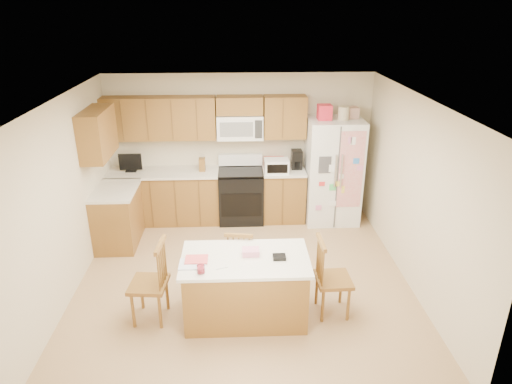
{
  "coord_description": "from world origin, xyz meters",
  "views": [
    {
      "loc": [
        -0.08,
        -5.37,
        3.57
      ],
      "look_at": [
        0.19,
        0.35,
        1.18
      ],
      "focal_mm": 32.0,
      "sensor_mm": 36.0,
      "label": 1
    }
  ],
  "objects_px": {
    "windsor_chair_right": "(331,279)",
    "windsor_chair_back": "(240,261)",
    "refrigerator": "(333,170)",
    "stove": "(241,194)",
    "island": "(245,287)",
    "windsor_chair_left": "(151,284)"
  },
  "relations": [
    {
      "from": "stove",
      "to": "windsor_chair_right",
      "type": "height_order",
      "value": "stove"
    },
    {
      "from": "windsor_chair_back",
      "to": "windsor_chair_right",
      "type": "relative_size",
      "value": 0.88
    },
    {
      "from": "island",
      "to": "refrigerator",
      "type": "bearing_deg",
      "value": 59.4
    },
    {
      "from": "island",
      "to": "windsor_chair_back",
      "type": "relative_size",
      "value": 1.69
    },
    {
      "from": "windsor_chair_left",
      "to": "stove",
      "type": "bearing_deg",
      "value": 67.61
    },
    {
      "from": "windsor_chair_right",
      "to": "refrigerator",
      "type": "bearing_deg",
      "value": 78.69
    },
    {
      "from": "refrigerator",
      "to": "windsor_chair_right",
      "type": "xyz_separation_m",
      "value": [
        -0.52,
        -2.62,
        -0.44
      ]
    },
    {
      "from": "refrigerator",
      "to": "windsor_chair_back",
      "type": "xyz_separation_m",
      "value": [
        -1.61,
        -2.05,
        -0.5
      ]
    },
    {
      "from": "refrigerator",
      "to": "windsor_chair_back",
      "type": "distance_m",
      "value": 2.66
    },
    {
      "from": "windsor_chair_left",
      "to": "windsor_chair_back",
      "type": "height_order",
      "value": "windsor_chair_left"
    },
    {
      "from": "island",
      "to": "windsor_chair_right",
      "type": "distance_m",
      "value": 1.04
    },
    {
      "from": "windsor_chair_right",
      "to": "windsor_chair_back",
      "type": "bearing_deg",
      "value": 152.58
    },
    {
      "from": "island",
      "to": "windsor_chair_back",
      "type": "xyz_separation_m",
      "value": [
        -0.05,
        0.59,
        0.01
      ]
    },
    {
      "from": "refrigerator",
      "to": "windsor_chair_back",
      "type": "relative_size",
      "value": 2.29
    },
    {
      "from": "refrigerator",
      "to": "island",
      "type": "relative_size",
      "value": 1.36
    },
    {
      "from": "windsor_chair_left",
      "to": "windsor_chair_right",
      "type": "height_order",
      "value": "windsor_chair_left"
    },
    {
      "from": "island",
      "to": "windsor_chair_back",
      "type": "bearing_deg",
      "value": 94.77
    },
    {
      "from": "island",
      "to": "windsor_chair_back",
      "type": "height_order",
      "value": "island"
    },
    {
      "from": "refrigerator",
      "to": "island",
      "type": "xyz_separation_m",
      "value": [
        -1.56,
        -2.64,
        -0.51
      ]
    },
    {
      "from": "windsor_chair_left",
      "to": "windsor_chair_right",
      "type": "distance_m",
      "value": 2.16
    },
    {
      "from": "stove",
      "to": "refrigerator",
      "type": "distance_m",
      "value": 1.63
    },
    {
      "from": "refrigerator",
      "to": "windsor_chair_right",
      "type": "distance_m",
      "value": 2.71
    }
  ]
}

